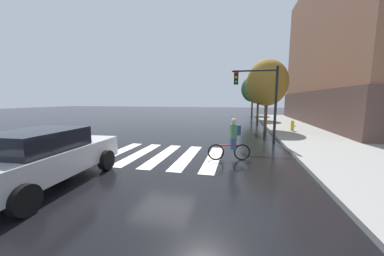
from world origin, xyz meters
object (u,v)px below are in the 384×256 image
object	(u,v)px
sedan_near	(43,157)
fire_hydrant	(292,126)
street_tree_near	(267,83)
street_tree_far	(253,89)
cyclist	(232,140)
traffic_light_near	(260,92)
street_tree_mid	(259,88)

from	to	relation	value
sedan_near	fire_hydrant	size ratio (longest dim) A/B	6.01
street_tree_near	fire_hydrant	bearing A→B (deg)	-26.35
fire_hydrant	street_tree_far	world-z (taller)	street_tree_far
cyclist	street_tree_far	bearing A→B (deg)	85.19
traffic_light_near	street_tree_far	xyz separation A→B (m)	(0.71, 20.32, 1.14)
cyclist	fire_hydrant	bearing A→B (deg)	63.34
cyclist	street_tree_mid	distance (m)	17.40
fire_hydrant	street_tree_far	distance (m)	16.63
sedan_near	cyclist	xyz separation A→B (m)	(5.10, 3.68, 0.02)
traffic_light_near	street_tree_far	size ratio (longest dim) A/B	0.71
street_tree_mid	street_tree_far	bearing A→B (deg)	91.98
cyclist	street_tree_near	world-z (taller)	street_tree_near
street_tree_near	street_tree_far	bearing A→B (deg)	90.83
street_tree_mid	street_tree_far	world-z (taller)	street_tree_far
sedan_near	street_tree_near	bearing A→B (deg)	59.82
street_tree_far	traffic_light_near	bearing A→B (deg)	-92.00
cyclist	street_tree_mid	size ratio (longest dim) A/B	0.31
traffic_light_near	cyclist	bearing A→B (deg)	-108.86
cyclist	traffic_light_near	distance (m)	4.58
cyclist	traffic_light_near	bearing A→B (deg)	71.14
traffic_light_near	street_tree_near	size ratio (longest dim) A/B	0.76
sedan_near	street_tree_far	size ratio (longest dim) A/B	0.79
traffic_light_near	fire_hydrant	world-z (taller)	traffic_light_near
traffic_light_near	street_tree_near	bearing A→B (deg)	79.62
sedan_near	street_tree_near	size ratio (longest dim) A/B	0.85
fire_hydrant	street_tree_near	bearing A→B (deg)	153.65
traffic_light_near	street_tree_mid	bearing A→B (deg)	85.82
fire_hydrant	street_tree_far	xyz separation A→B (m)	(-2.02, 16.14, 3.47)
street_tree_near	street_tree_far	world-z (taller)	street_tree_far
street_tree_near	sedan_near	bearing A→B (deg)	-120.18
street_tree_far	street_tree_mid	bearing A→B (deg)	-88.02
street_tree_far	cyclist	bearing A→B (deg)	-94.81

